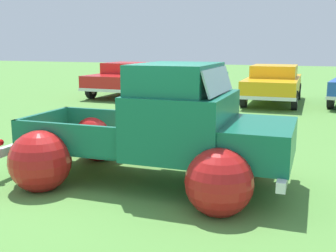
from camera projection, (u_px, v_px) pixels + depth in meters
The scene contains 5 objects.
ground_plane at pixel (145, 180), 6.83m from camera, with size 80.00×80.00×0.00m, color #548C3D.
vintage_pickup_truck at pixel (167, 137), 6.55m from camera, with size 4.66×2.84×1.96m.
show_car_0 at pixel (125, 78), 18.08m from camera, with size 1.95×4.43×1.43m.
show_car_1 at pixel (194, 79), 17.55m from camera, with size 2.15×4.30×1.43m.
show_car_2 at pixel (273, 82), 15.72m from camera, with size 2.04×4.62×1.43m.
Camera 1 is at (2.70, -5.96, 2.20)m, focal length 44.22 mm.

